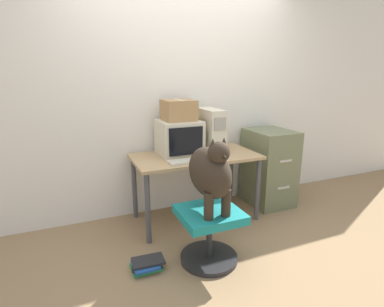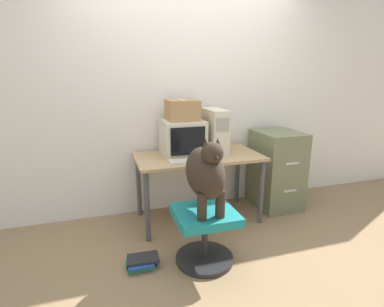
{
  "view_description": "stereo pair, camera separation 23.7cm",
  "coord_description": "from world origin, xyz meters",
  "px_view_note": "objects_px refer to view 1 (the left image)",
  "views": [
    {
      "loc": [
        -1.18,
        -2.4,
        1.53
      ],
      "look_at": [
        -0.17,
        0.03,
        0.82
      ],
      "focal_mm": 28.0,
      "sensor_mm": 36.0,
      "label": 1
    },
    {
      "loc": [
        -0.96,
        -2.48,
        1.53
      ],
      "look_at": [
        -0.17,
        0.03,
        0.82
      ],
      "focal_mm": 28.0,
      "sensor_mm": 36.0,
      "label": 2
    }
  ],
  "objects_px": {
    "book_stack_floor": "(147,264)",
    "keyboard": "(191,161)",
    "pc_tower": "(210,131)",
    "office_chair": "(209,231)",
    "dog": "(210,172)",
    "cardboard_box": "(179,110)",
    "crt_monitor": "(179,137)",
    "filing_cabinet": "(269,167)"
  },
  "relations": [
    {
      "from": "book_stack_floor",
      "to": "keyboard",
      "type": "bearing_deg",
      "value": 37.66
    },
    {
      "from": "pc_tower",
      "to": "office_chair",
      "type": "bearing_deg",
      "value": -116.07
    },
    {
      "from": "dog",
      "to": "cardboard_box",
      "type": "bearing_deg",
      "value": 86.23
    },
    {
      "from": "crt_monitor",
      "to": "dog",
      "type": "bearing_deg",
      "value": -93.79
    },
    {
      "from": "keyboard",
      "to": "office_chair",
      "type": "xyz_separation_m",
      "value": [
        -0.06,
        -0.53,
        -0.46
      ]
    },
    {
      "from": "crt_monitor",
      "to": "filing_cabinet",
      "type": "distance_m",
      "value": 1.2
    },
    {
      "from": "crt_monitor",
      "to": "office_chair",
      "type": "relative_size",
      "value": 0.87
    },
    {
      "from": "office_chair",
      "to": "book_stack_floor",
      "type": "xyz_separation_m",
      "value": [
        -0.52,
        0.08,
        -0.23
      ]
    },
    {
      "from": "cardboard_box",
      "to": "dog",
      "type": "bearing_deg",
      "value": -93.77
    },
    {
      "from": "dog",
      "to": "book_stack_floor",
      "type": "xyz_separation_m",
      "value": [
        -0.52,
        0.08,
        -0.75
      ]
    },
    {
      "from": "crt_monitor",
      "to": "cardboard_box",
      "type": "bearing_deg",
      "value": 90.0
    },
    {
      "from": "office_chair",
      "to": "cardboard_box",
      "type": "xyz_separation_m",
      "value": [
        0.06,
        0.86,
        0.9
      ]
    },
    {
      "from": "crt_monitor",
      "to": "keyboard",
      "type": "bearing_deg",
      "value": -89.9
    },
    {
      "from": "pc_tower",
      "to": "filing_cabinet",
      "type": "distance_m",
      "value": 0.91
    },
    {
      "from": "keyboard",
      "to": "book_stack_floor",
      "type": "height_order",
      "value": "keyboard"
    },
    {
      "from": "crt_monitor",
      "to": "pc_tower",
      "type": "bearing_deg",
      "value": -6.41
    },
    {
      "from": "crt_monitor",
      "to": "book_stack_floor",
      "type": "bearing_deg",
      "value": -126.66
    },
    {
      "from": "cardboard_box",
      "to": "book_stack_floor",
      "type": "distance_m",
      "value": 1.48
    },
    {
      "from": "dog",
      "to": "cardboard_box",
      "type": "distance_m",
      "value": 0.94
    },
    {
      "from": "crt_monitor",
      "to": "book_stack_floor",
      "type": "xyz_separation_m",
      "value": [
        -0.57,
        -0.77,
        -0.85
      ]
    },
    {
      "from": "book_stack_floor",
      "to": "cardboard_box",
      "type": "bearing_deg",
      "value": 53.48
    },
    {
      "from": "crt_monitor",
      "to": "cardboard_box",
      "type": "distance_m",
      "value": 0.28
    },
    {
      "from": "crt_monitor",
      "to": "office_chair",
      "type": "bearing_deg",
      "value": -93.79
    },
    {
      "from": "crt_monitor",
      "to": "filing_cabinet",
      "type": "relative_size",
      "value": 0.48
    },
    {
      "from": "crt_monitor",
      "to": "book_stack_floor",
      "type": "height_order",
      "value": "crt_monitor"
    },
    {
      "from": "filing_cabinet",
      "to": "cardboard_box",
      "type": "distance_m",
      "value": 1.33
    },
    {
      "from": "office_chair",
      "to": "filing_cabinet",
      "type": "xyz_separation_m",
      "value": [
        1.17,
        0.79,
        0.18
      ]
    },
    {
      "from": "crt_monitor",
      "to": "dog",
      "type": "xyz_separation_m",
      "value": [
        -0.06,
        -0.85,
        -0.1
      ]
    },
    {
      "from": "pc_tower",
      "to": "dog",
      "type": "height_order",
      "value": "pc_tower"
    },
    {
      "from": "filing_cabinet",
      "to": "crt_monitor",
      "type": "bearing_deg",
      "value": 176.61
    },
    {
      "from": "cardboard_box",
      "to": "book_stack_floor",
      "type": "height_order",
      "value": "cardboard_box"
    },
    {
      "from": "keyboard",
      "to": "dog",
      "type": "bearing_deg",
      "value": -96.19
    },
    {
      "from": "dog",
      "to": "book_stack_floor",
      "type": "distance_m",
      "value": 0.91
    },
    {
      "from": "book_stack_floor",
      "to": "filing_cabinet",
      "type": "bearing_deg",
      "value": 22.7
    },
    {
      "from": "dog",
      "to": "filing_cabinet",
      "type": "relative_size",
      "value": 0.7
    },
    {
      "from": "office_chair",
      "to": "dog",
      "type": "height_order",
      "value": "dog"
    },
    {
      "from": "cardboard_box",
      "to": "filing_cabinet",
      "type": "bearing_deg",
      "value": -3.59
    },
    {
      "from": "keyboard",
      "to": "dog",
      "type": "height_order",
      "value": "dog"
    },
    {
      "from": "keyboard",
      "to": "cardboard_box",
      "type": "relative_size",
      "value": 1.41
    },
    {
      "from": "pc_tower",
      "to": "office_chair",
      "type": "xyz_separation_m",
      "value": [
        -0.4,
        -0.81,
        -0.67
      ]
    },
    {
      "from": "keyboard",
      "to": "cardboard_box",
      "type": "bearing_deg",
      "value": 90.1
    },
    {
      "from": "dog",
      "to": "book_stack_floor",
      "type": "height_order",
      "value": "dog"
    }
  ]
}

